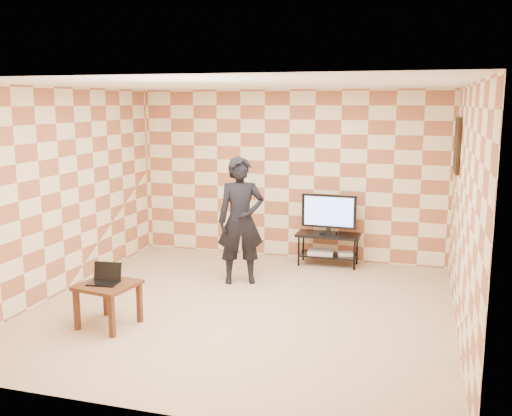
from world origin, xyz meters
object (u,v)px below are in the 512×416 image
(tv, at_px, (329,212))
(side_table, at_px, (108,291))
(tv_stand, at_px, (328,242))
(person, at_px, (241,221))

(tv, xyz_separation_m, side_table, (-1.99, -3.14, -0.43))
(tv_stand, bearing_deg, person, -131.06)
(person, bearing_deg, side_table, -137.33)
(side_table, distance_m, person, 2.22)
(side_table, bearing_deg, person, 64.04)
(tv, height_order, person, person)
(tv, relative_size, side_table, 1.26)
(tv, height_order, side_table, tv)
(side_table, bearing_deg, tv_stand, 57.67)
(tv_stand, relative_size, tv, 1.15)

